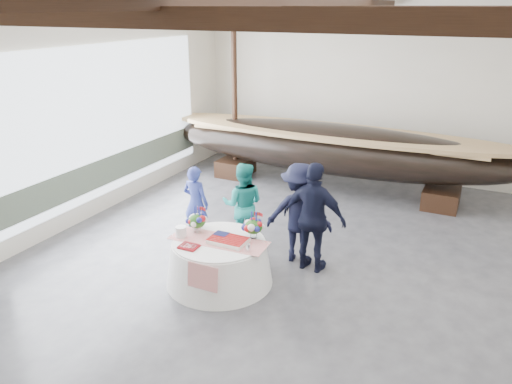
% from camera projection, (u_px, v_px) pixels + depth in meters
% --- Properties ---
extents(floor, '(10.00, 12.00, 0.01)m').
position_uv_depth(floor, '(297.00, 276.00, 8.55)').
color(floor, '#3D3D42').
rests_on(floor, ground).
extents(wall_back, '(10.00, 0.02, 4.50)m').
position_uv_depth(wall_back, '(385.00, 92.00, 12.82)').
color(wall_back, silver).
rests_on(wall_back, ground).
extents(wall_left, '(0.02, 12.00, 4.50)m').
position_uv_depth(wall_left, '(63.00, 119.00, 9.79)').
color(wall_left, silver).
rests_on(wall_left, ground).
extents(pavilion_structure, '(9.80, 11.76, 4.50)m').
position_uv_depth(pavilion_structure, '(322.00, 29.00, 7.78)').
color(pavilion_structure, black).
rests_on(pavilion_structure, ground).
extents(open_bay, '(0.03, 7.00, 3.20)m').
position_uv_depth(open_bay, '(103.00, 130.00, 10.76)').
color(open_bay, silver).
rests_on(open_bay, ground).
extents(longboat_display, '(8.88, 1.78, 1.67)m').
position_uv_depth(longboat_display, '(331.00, 148.00, 12.19)').
color(longboat_display, black).
rests_on(longboat_display, ground).
extents(banquet_table, '(1.77, 1.77, 0.76)m').
position_uv_depth(banquet_table, '(219.00, 261.00, 8.24)').
color(banquet_table, white).
rests_on(banquet_table, ground).
extents(tabletop_items, '(1.66, 1.02, 0.40)m').
position_uv_depth(tabletop_items, '(220.00, 228.00, 8.20)').
color(tabletop_items, red).
rests_on(tabletop_items, banquet_table).
extents(guest_woman_blue, '(0.56, 0.38, 1.49)m').
position_uv_depth(guest_woman_blue, '(196.00, 203.00, 9.67)').
color(guest_woman_blue, navy).
rests_on(guest_woman_blue, ground).
extents(guest_woman_teal, '(0.96, 0.85, 1.64)m').
position_uv_depth(guest_woman_teal, '(243.00, 205.00, 9.41)').
color(guest_woman_teal, teal).
rests_on(guest_woman_teal, ground).
extents(guest_man_left, '(1.30, 0.93, 1.82)m').
position_uv_depth(guest_man_left, '(299.00, 213.00, 8.80)').
color(guest_man_left, black).
rests_on(guest_man_left, ground).
extents(guest_man_right, '(1.18, 0.58, 1.94)m').
position_uv_depth(guest_man_right, '(314.00, 218.00, 8.44)').
color(guest_man_right, black).
rests_on(guest_man_right, ground).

